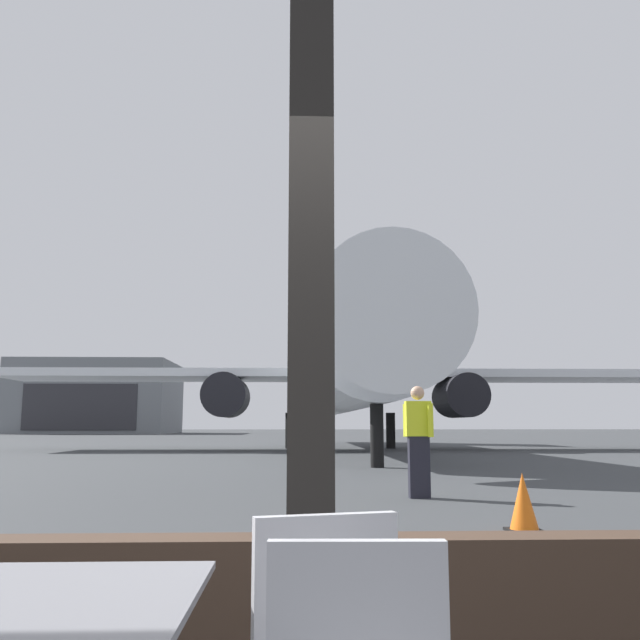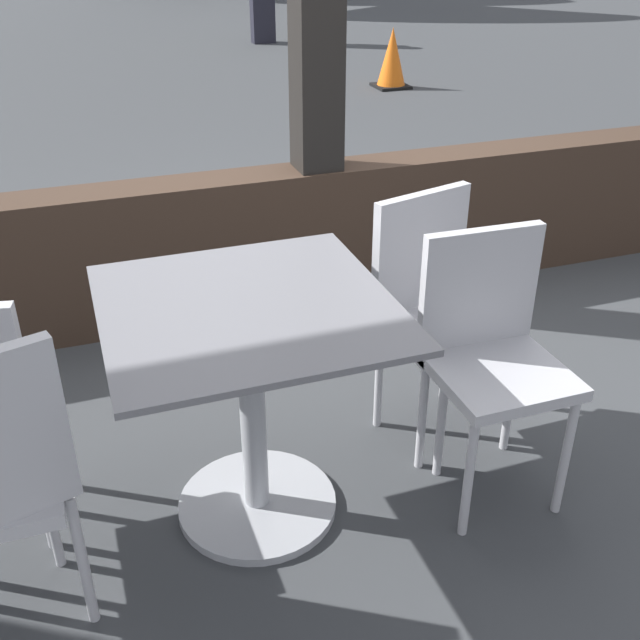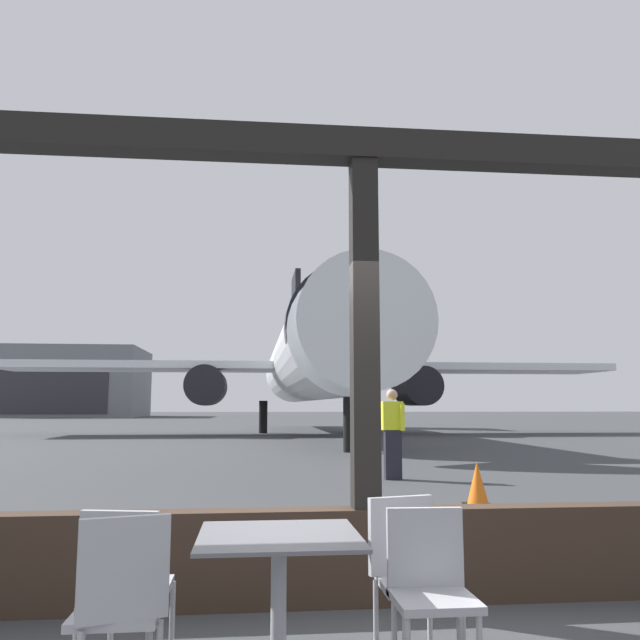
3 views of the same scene
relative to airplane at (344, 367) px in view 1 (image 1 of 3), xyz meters
The scene contains 6 objects.
ground_plane 13.71m from the airplane, 99.40° to the left, with size 220.00×220.00×0.00m, color #383A3D.
window_frame 27.16m from the airplane, 94.57° to the right, with size 8.88×0.24×3.56m.
airplane is the anchor object (origin of this frame).
ground_crew_worker 19.36m from the airplane, 90.77° to the right, with size 0.42×0.44×1.74m.
traffic_cone 22.79m from the airplane, 89.39° to the right, with size 0.36×0.36×0.62m.
distant_hangar 63.03m from the airplane, 115.18° to the left, with size 18.62×15.44×8.88m.
Camera 1 is at (-0.07, -2.94, 1.14)m, focal length 37.96 mm.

